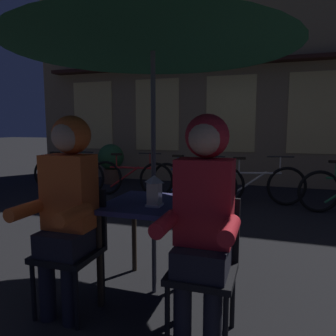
{
  "coord_description": "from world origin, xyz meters",
  "views": [
    {
      "loc": [
        0.86,
        -2.28,
        1.32
      ],
      "look_at": [
        0.0,
        0.36,
        0.96
      ],
      "focal_mm": 34.24,
      "sensor_mm": 36.0,
      "label": 1
    }
  ],
  "objects_px": {
    "patio_umbrella": "(153,24)",
    "chair_right": "(205,259)",
    "bicycle_third": "(192,182)",
    "potted_plant": "(111,160)",
    "person_left_hooded": "(67,196)",
    "bicycle_second": "(131,178)",
    "person_right_hooded": "(204,206)",
    "chair_left": "(74,242)",
    "bicycle_fourth": "(256,185)",
    "cafe_table": "(154,215)",
    "lantern": "(154,190)",
    "bicycle_nearest": "(68,175)"
  },
  "relations": [
    {
      "from": "person_right_hooded",
      "to": "potted_plant",
      "type": "relative_size",
      "value": 1.52
    },
    {
      "from": "person_left_hooded",
      "to": "bicycle_nearest",
      "type": "bearing_deg",
      "value": 125.5
    },
    {
      "from": "lantern",
      "to": "chair_right",
      "type": "height_order",
      "value": "lantern"
    },
    {
      "from": "person_left_hooded",
      "to": "person_right_hooded",
      "type": "bearing_deg",
      "value": 0.0
    },
    {
      "from": "bicycle_fourth",
      "to": "potted_plant",
      "type": "height_order",
      "value": "potted_plant"
    },
    {
      "from": "chair_left",
      "to": "bicycle_fourth",
      "type": "bearing_deg",
      "value": 73.04
    },
    {
      "from": "lantern",
      "to": "bicycle_second",
      "type": "distance_m",
      "value": 3.82
    },
    {
      "from": "lantern",
      "to": "chair_left",
      "type": "distance_m",
      "value": 0.69
    },
    {
      "from": "chair_left",
      "to": "bicycle_second",
      "type": "distance_m",
      "value": 3.82
    },
    {
      "from": "chair_left",
      "to": "bicycle_third",
      "type": "distance_m",
      "value": 3.55
    },
    {
      "from": "person_right_hooded",
      "to": "bicycle_fourth",
      "type": "xyz_separation_m",
      "value": [
        0.14,
        3.66,
        -0.5
      ]
    },
    {
      "from": "potted_plant",
      "to": "patio_umbrella",
      "type": "bearing_deg",
      "value": -58.28
    },
    {
      "from": "person_left_hooded",
      "to": "cafe_table",
      "type": "bearing_deg",
      "value": 41.57
    },
    {
      "from": "bicycle_third",
      "to": "bicycle_fourth",
      "type": "height_order",
      "value": "same"
    },
    {
      "from": "chair_right",
      "to": "chair_left",
      "type": "bearing_deg",
      "value": 180.0
    },
    {
      "from": "cafe_table",
      "to": "person_left_hooded",
      "type": "bearing_deg",
      "value": -138.43
    },
    {
      "from": "chair_left",
      "to": "potted_plant",
      "type": "bearing_deg",
      "value": 115.09
    },
    {
      "from": "cafe_table",
      "to": "bicycle_third",
      "type": "distance_m",
      "value": 3.23
    },
    {
      "from": "bicycle_third",
      "to": "potted_plant",
      "type": "distance_m",
      "value": 2.52
    },
    {
      "from": "patio_umbrella",
      "to": "cafe_table",
      "type": "bearing_deg",
      "value": 0.0
    },
    {
      "from": "lantern",
      "to": "bicycle_nearest",
      "type": "height_order",
      "value": "lantern"
    },
    {
      "from": "person_right_hooded",
      "to": "patio_umbrella",
      "type": "bearing_deg",
      "value": 138.43
    },
    {
      "from": "patio_umbrella",
      "to": "bicycle_nearest",
      "type": "xyz_separation_m",
      "value": [
        -3.05,
        3.17,
        -1.71
      ]
    },
    {
      "from": "person_left_hooded",
      "to": "bicycle_second",
      "type": "height_order",
      "value": "person_left_hooded"
    },
    {
      "from": "chair_left",
      "to": "bicycle_nearest",
      "type": "relative_size",
      "value": 0.52
    },
    {
      "from": "lantern",
      "to": "person_right_hooded",
      "type": "bearing_deg",
      "value": -35.88
    },
    {
      "from": "cafe_table",
      "to": "chair_right",
      "type": "bearing_deg",
      "value": -37.55
    },
    {
      "from": "cafe_table",
      "to": "bicycle_second",
      "type": "height_order",
      "value": "bicycle_second"
    },
    {
      "from": "patio_umbrella",
      "to": "chair_right",
      "type": "bearing_deg",
      "value": -37.55
    },
    {
      "from": "patio_umbrella",
      "to": "bicycle_fourth",
      "type": "height_order",
      "value": "patio_umbrella"
    },
    {
      "from": "cafe_table",
      "to": "person_left_hooded",
      "type": "relative_size",
      "value": 0.53
    },
    {
      "from": "chair_left",
      "to": "bicycle_second",
      "type": "relative_size",
      "value": 0.52
    },
    {
      "from": "bicycle_nearest",
      "to": "bicycle_third",
      "type": "xyz_separation_m",
      "value": [
        2.57,
        0.01,
        0.0
      ]
    },
    {
      "from": "chair_left",
      "to": "bicycle_nearest",
      "type": "height_order",
      "value": "chair_left"
    },
    {
      "from": "bicycle_third",
      "to": "potted_plant",
      "type": "bearing_deg",
      "value": 152.08
    },
    {
      "from": "chair_right",
      "to": "bicycle_nearest",
      "type": "xyz_separation_m",
      "value": [
        -3.53,
        3.54,
        -0.14
      ]
    },
    {
      "from": "bicycle_fourth",
      "to": "chair_left",
      "type": "bearing_deg",
      "value": -106.96
    },
    {
      "from": "chair_left",
      "to": "person_left_hooded",
      "type": "bearing_deg",
      "value": -90.0
    },
    {
      "from": "lantern",
      "to": "potted_plant",
      "type": "distance_m",
      "value": 5.25
    },
    {
      "from": "person_left_hooded",
      "to": "bicycle_nearest",
      "type": "xyz_separation_m",
      "value": [
        -2.57,
        3.6,
        -0.5
      ]
    },
    {
      "from": "chair_right",
      "to": "cafe_table",
      "type": "bearing_deg",
      "value": 142.45
    },
    {
      "from": "bicycle_second",
      "to": "bicycle_nearest",
      "type": "bearing_deg",
      "value": -176.87
    },
    {
      "from": "patio_umbrella",
      "to": "chair_right",
      "type": "height_order",
      "value": "patio_umbrella"
    },
    {
      "from": "patio_umbrella",
      "to": "bicycle_third",
      "type": "xyz_separation_m",
      "value": [
        -0.47,
        3.18,
        -1.71
      ]
    },
    {
      "from": "bicycle_nearest",
      "to": "bicycle_third",
      "type": "distance_m",
      "value": 2.57
    },
    {
      "from": "lantern",
      "to": "chair_left",
      "type": "relative_size",
      "value": 0.27
    },
    {
      "from": "chair_left",
      "to": "potted_plant",
      "type": "xyz_separation_m",
      "value": [
        -2.21,
        4.73,
        0.05
      ]
    },
    {
      "from": "cafe_table",
      "to": "bicycle_second",
      "type": "distance_m",
      "value": 3.67
    },
    {
      "from": "chair_right",
      "to": "person_right_hooded",
      "type": "height_order",
      "value": "person_right_hooded"
    },
    {
      "from": "patio_umbrella",
      "to": "person_right_hooded",
      "type": "relative_size",
      "value": 1.65
    }
  ]
}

